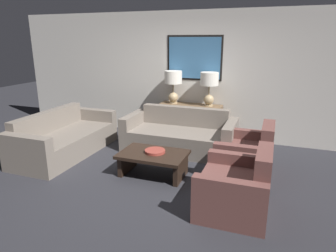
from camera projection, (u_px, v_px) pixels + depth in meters
ground_plane at (153, 179)px, 4.62m from camera, size 20.00×20.00×0.00m
back_wall at (195, 76)px, 6.38m from camera, size 8.51×0.12×2.65m
console_table at (190, 122)px, 6.39m from camera, size 1.31×0.40×0.76m
table_lamp_left at (173, 82)px, 6.28m from camera, size 0.37×0.37×0.69m
table_lamp_right at (209, 84)px, 6.03m from camera, size 0.37×0.37×0.69m
couch_by_back_wall at (180, 136)px, 5.78m from camera, size 2.11×0.94×0.78m
couch_by_side at (65, 139)px, 5.60m from camera, size 0.94×2.11×0.78m
coffee_table at (153, 159)px, 4.69m from camera, size 1.04×0.68×0.37m
decorative_bowl at (155, 151)px, 4.67m from camera, size 0.32×0.32×0.04m
armchair_near_back_wall at (247, 156)px, 4.76m from camera, size 0.84×0.98×0.83m
armchair_near_camera at (237, 189)px, 3.71m from camera, size 0.84×0.98×0.83m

